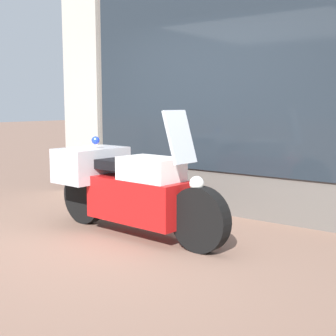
{
  "coord_description": "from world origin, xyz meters",
  "views": [
    {
      "loc": [
        3.12,
        -3.23,
        1.38
      ],
      "look_at": [
        -0.04,
        0.92,
        0.68
      ],
      "focal_mm": 50.0,
      "sensor_mm": 36.0,
      "label": 1
    }
  ],
  "objects": [
    {
      "name": "paramedic_motorcycle",
      "position": [
        -0.25,
        0.43,
        0.53
      ],
      "size": [
        2.31,
        0.81,
        1.33
      ],
      "rotation": [
        0.0,
        0.0,
        -0.06
      ],
      "color": "black",
      "rests_on": "ground"
    },
    {
      "name": "shop_building",
      "position": [
        -0.35,
        2.0,
        1.73
      ],
      "size": [
        5.48,
        0.55,
        3.45
      ],
      "color": "#56514C",
      "rests_on": "ground"
    },
    {
      "name": "window_display",
      "position": [
        0.29,
        2.03,
        0.45
      ],
      "size": [
        4.29,
        0.3,
        1.86
      ],
      "color": "slate",
      "rests_on": "ground"
    },
    {
      "name": "ground_plane",
      "position": [
        0.0,
        0.0,
        0.0
      ],
      "size": [
        60.0,
        60.0,
        0.0
      ],
      "primitive_type": "plane",
      "color": "#7A5B4C"
    }
  ]
}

